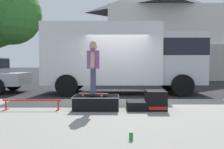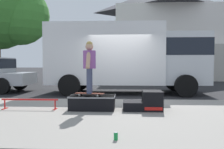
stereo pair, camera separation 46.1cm
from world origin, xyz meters
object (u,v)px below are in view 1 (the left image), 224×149
skate_box (96,102)px  kicker_ramp (150,102)px  grind_rail (32,102)px  skater_kid (93,63)px  soda_can (131,136)px  box_truck (124,55)px  skateboard (93,94)px

skate_box → kicker_ramp: bearing=-0.0°
grind_rail → skater_kid: bearing=1.6°
grind_rail → soda_can: 3.51m
box_truck → grind_rail: bearing=-119.5°
soda_can → grind_rail: bearing=133.4°
box_truck → soda_can: bearing=-91.8°
skate_box → skateboard: skateboard is taller
grind_rail → box_truck: 5.54m
skate_box → grind_rail: bearing=-178.2°
grind_rail → skateboard: (1.61, 0.04, 0.21)m
skateboard → soda_can: size_ratio=6.38×
grind_rail → soda_can: (2.41, -2.55, -0.15)m
skateboard → box_truck: 4.88m
kicker_ramp → skate_box: bearing=180.0°
skate_box → skateboard: size_ratio=1.49×
skate_box → grind_rail: (-1.69, -0.05, 0.01)m
skate_box → soda_can: 2.70m
kicker_ramp → skater_kid: (-1.50, -0.01, 1.03)m
skate_box → grind_rail: skate_box is taller
skateboard → skater_kid: size_ratio=0.58×
skateboard → skate_box: bearing=5.8°
kicker_ramp → soda_can: kicker_ramp is taller
skate_box → soda_can: skate_box is taller
soda_can → skater_kid: bearing=107.2°
grind_rail → skateboard: size_ratio=1.91×
skateboard → box_truck: box_truck is taller
kicker_ramp → grind_rail: (-3.11, -0.05, 0.00)m
skater_kid → kicker_ramp: bearing=0.3°
skater_kid → soda_can: size_ratio=10.91×
kicker_ramp → skater_kid: skater_kid is taller
grind_rail → skater_kid: size_ratio=1.12×
skater_kid → grind_rail: bearing=-178.4°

